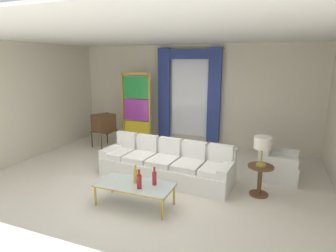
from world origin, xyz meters
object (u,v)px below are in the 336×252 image
object	(u,v)px
couch_white_long	(167,164)
bottle_blue_decanter	(154,178)
armchair_white	(276,165)
bottle_crystal_tall	(136,175)
vintage_tv	(104,123)
table_lamp_brass	(263,144)
coffee_table	(134,186)
bottle_amber_squat	(139,181)
peacock_figurine	(147,144)
round_side_table	(260,178)
stained_glass_divider	(136,111)

from	to	relation	value
couch_white_long	bottle_blue_decanter	size ratio (longest dim) A/B	8.92
couch_white_long	armchair_white	distance (m)	2.41
couch_white_long	bottle_crystal_tall	bearing A→B (deg)	-93.27
vintage_tv	armchair_white	distance (m)	4.88
bottle_crystal_tall	armchair_white	bearing A→B (deg)	43.19
vintage_tv	table_lamp_brass	xyz separation A→B (m)	(4.54, -1.55, 0.30)
coffee_table	bottle_blue_decanter	xyz separation A→B (m)	(0.35, 0.09, 0.17)
bottle_crystal_tall	bottle_amber_squat	distance (m)	0.24
bottle_blue_decanter	vintage_tv	size ratio (longest dim) A/B	0.25
peacock_figurine	round_side_table	size ratio (longest dim) A/B	1.01
coffee_table	bottle_amber_squat	world-z (taller)	bottle_amber_squat
coffee_table	table_lamp_brass	bearing A→B (deg)	30.79
round_side_table	coffee_table	bearing A→B (deg)	-149.21
coffee_table	armchair_white	xyz separation A→B (m)	(2.33, 2.23, -0.09)
bottle_amber_squat	round_side_table	size ratio (longest dim) A/B	0.58
round_side_table	peacock_figurine	bearing A→B (deg)	152.48
stained_glass_divider	table_lamp_brass	distance (m)	4.25
bottle_blue_decanter	table_lamp_brass	distance (m)	2.09
bottle_crystal_tall	table_lamp_brass	distance (m)	2.40
stained_glass_divider	round_side_table	xyz separation A→B (m)	(3.72, -2.06, -0.70)
vintage_tv	peacock_figurine	xyz separation A→B (m)	(1.38, 0.10, -0.51)
round_side_table	table_lamp_brass	bearing A→B (deg)	7.13
vintage_tv	round_side_table	size ratio (longest dim) A/B	2.26
bottle_blue_decanter	round_side_table	bearing A→B (deg)	33.56
bottle_blue_decanter	peacock_figurine	distance (m)	3.16
coffee_table	peacock_figurine	size ratio (longest dim) A/B	2.29
bottle_amber_squat	stained_glass_divider	bearing A→B (deg)	118.34
couch_white_long	bottle_crystal_tall	xyz separation A→B (m)	(-0.07, -1.31, 0.24)
bottle_blue_decanter	bottle_crystal_tall	world-z (taller)	bottle_crystal_tall
bottle_amber_squat	vintage_tv	bearing A→B (deg)	132.62
bottle_amber_squat	stained_glass_divider	world-z (taller)	stained_glass_divider
coffee_table	round_side_table	world-z (taller)	round_side_table
armchair_white	peacock_figurine	bearing A→B (deg)	169.47
vintage_tv	table_lamp_brass	bearing A→B (deg)	-18.80
bottle_crystal_tall	table_lamp_brass	bearing A→B (deg)	29.87
bottle_crystal_tall	couch_white_long	bearing A→B (deg)	86.73
bottle_blue_decanter	armchair_white	size ratio (longest dim) A/B	0.38
couch_white_long	stained_glass_divider	xyz separation A→B (m)	(-1.75, 1.92, 0.75)
bottle_crystal_tall	peacock_figurine	world-z (taller)	bottle_crystal_tall
bottle_crystal_tall	armchair_white	xyz separation A→B (m)	(2.32, 2.18, -0.26)
bottle_crystal_tall	table_lamp_brass	xyz separation A→B (m)	(2.04, 1.17, 0.48)
round_side_table	couch_white_long	bearing A→B (deg)	176.01
stained_glass_divider	table_lamp_brass	world-z (taller)	stained_glass_divider
coffee_table	stained_glass_divider	bearing A→B (deg)	117.04
couch_white_long	armchair_white	world-z (taller)	couch_white_long
coffee_table	round_side_table	distance (m)	2.38
bottle_blue_decanter	stained_glass_divider	world-z (taller)	stained_glass_divider
vintage_tv	peacock_figurine	distance (m)	1.47
bottle_blue_decanter	couch_white_long	bearing A→B (deg)	101.96
vintage_tv	round_side_table	bearing A→B (deg)	-18.80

